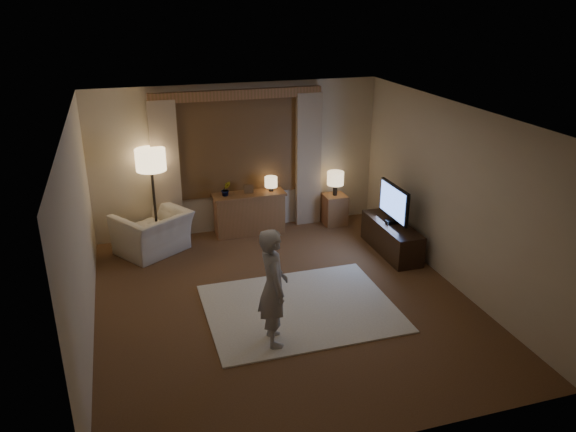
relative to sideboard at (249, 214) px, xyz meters
name	(u,v)px	position (x,y,z in m)	size (l,w,h in m)	color
room	(273,199)	(-0.11, -2.00, 0.98)	(5.04, 5.54, 2.64)	brown
rug	(300,308)	(0.04, -2.74, -0.34)	(2.50, 2.00, 0.02)	white
sideboard	(249,214)	(0.00, 0.00, 0.00)	(1.20, 0.40, 0.70)	brown
picture_frame	(249,190)	(0.00, 0.00, 0.45)	(0.16, 0.02, 0.20)	brown
plant	(226,189)	(-0.40, 0.00, 0.50)	(0.17, 0.13, 0.30)	#999999
table_lamp_sideboard	(271,183)	(0.40, 0.00, 0.55)	(0.22, 0.22, 0.30)	black
floor_lamp	(151,165)	(-1.61, -0.03, 1.04)	(0.48, 0.48, 1.66)	black
armchair	(153,233)	(-1.69, -0.33, -0.01)	(1.06, 0.93, 0.69)	beige
side_table	(334,209)	(1.59, -0.05, -0.07)	(0.40, 0.40, 0.56)	brown
table_lamp_side	(335,179)	(1.59, -0.05, 0.52)	(0.30, 0.30, 0.44)	black
tv_stand	(391,238)	(2.04, -1.46, -0.10)	(0.45, 1.40, 0.50)	black
tv	(394,203)	(2.03, -1.46, 0.51)	(0.22, 0.90, 0.65)	black
person	(273,287)	(-0.51, -3.39, 0.41)	(0.54, 0.35, 1.48)	#ADA79F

